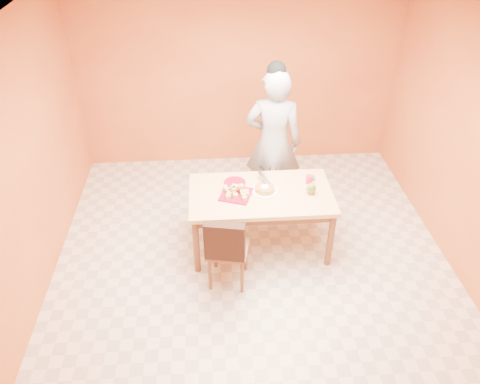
{
  "coord_description": "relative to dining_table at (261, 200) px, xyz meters",
  "views": [
    {
      "loc": [
        -0.43,
        -3.79,
        3.75
      ],
      "look_at": [
        -0.14,
        0.3,
        0.89
      ],
      "focal_mm": 35.0,
      "sensor_mm": 36.0,
      "label": 1
    }
  ],
  "objects": [
    {
      "name": "pastry_pile",
      "position": [
        -0.28,
        -0.03,
        0.16
      ],
      "size": [
        0.29,
        0.29,
        0.09
      ],
      "primitive_type": null,
      "color": "#E9C163",
      "rests_on": "pastry_platter"
    },
    {
      "name": "egg_ornament",
      "position": [
        0.55,
        -0.06,
        0.16
      ],
      "size": [
        0.13,
        0.11,
        0.14
      ],
      "primitive_type": "ellipsoid",
      "rotation": [
        0.0,
        0.0,
        -0.24
      ],
      "color": "olive",
      "rests_on": "dining_table"
    },
    {
      "name": "person",
      "position": [
        0.23,
        0.77,
        0.29
      ],
      "size": [
        0.76,
        0.57,
        1.91
      ],
      "primitive_type": "imported",
      "rotation": [
        0.0,
        0.0,
        2.97
      ],
      "color": "gray",
      "rests_on": "floor"
    },
    {
      "name": "red_dinner_plate",
      "position": [
        -0.28,
        0.21,
        0.1
      ],
      "size": [
        0.31,
        0.31,
        0.02
      ],
      "primitive_type": "cylinder",
      "rotation": [
        0.0,
        0.0,
        -0.26
      ],
      "color": "maroon",
      "rests_on": "dining_table"
    },
    {
      "name": "magenta_glass",
      "position": [
        0.57,
        0.16,
        0.14
      ],
      "size": [
        0.09,
        0.09,
        0.1
      ],
      "primitive_type": "cylinder",
      "rotation": [
        0.0,
        0.0,
        0.38
      ],
      "color": "#B71B54",
      "rests_on": "dining_table"
    },
    {
      "name": "wall_left",
      "position": [
        -2.36,
        -0.45,
        0.68
      ],
      "size": [
        0.0,
        5.0,
        5.0
      ],
      "primitive_type": "plane",
      "rotation": [
        1.57,
        0.0,
        1.57
      ],
      "color": "orange",
      "rests_on": "floor"
    },
    {
      "name": "floor",
      "position": [
        -0.11,
        -0.45,
        -0.67
      ],
      "size": [
        5.0,
        5.0,
        0.0
      ],
      "primitive_type": "plane",
      "color": "beige",
      "rests_on": "ground"
    },
    {
      "name": "sponge_cake",
      "position": [
        0.04,
        0.03,
        0.13
      ],
      "size": [
        0.29,
        0.29,
        0.05
      ],
      "primitive_type": "cylinder",
      "rotation": [
        0.0,
        0.0,
        0.41
      ],
      "color": "gold",
      "rests_on": "white_cake_plate"
    },
    {
      "name": "cake_server",
      "position": [
        0.05,
        0.21,
        0.16
      ],
      "size": [
        0.13,
        0.27,
        0.01
      ],
      "primitive_type": "cube",
      "rotation": [
        0.0,
        0.0,
        0.32
      ],
      "color": "white",
      "rests_on": "sponge_cake"
    },
    {
      "name": "wall_back",
      "position": [
        -0.11,
        2.05,
        0.68
      ],
      "size": [
        4.5,
        0.0,
        4.5
      ],
      "primitive_type": "plane",
      "rotation": [
        1.57,
        0.0,
        0.0
      ],
      "color": "orange",
      "rests_on": "floor"
    },
    {
      "name": "checker_tin",
      "position": [
        0.61,
        0.24,
        0.11
      ],
      "size": [
        0.11,
        0.11,
        0.03
      ],
      "primitive_type": "cylinder",
      "rotation": [
        0.0,
        0.0,
        0.15
      ],
      "color": "#3C1D10",
      "rests_on": "dining_table"
    },
    {
      "name": "ceiling",
      "position": [
        -0.11,
        -0.45,
        2.03
      ],
      "size": [
        5.0,
        5.0,
        0.0
      ],
      "primitive_type": "plane",
      "rotation": [
        3.14,
        0.0,
        0.0
      ],
      "color": "white",
      "rests_on": "wall_back"
    },
    {
      "name": "dining_table",
      "position": [
        0.0,
        0.0,
        0.0
      ],
      "size": [
        1.6,
        0.9,
        0.76
      ],
      "color": "tan",
      "rests_on": "floor"
    },
    {
      "name": "pastry_platter",
      "position": [
        -0.28,
        -0.03,
        0.1
      ],
      "size": [
        0.41,
        0.41,
        0.02
      ],
      "primitive_type": "cube",
      "rotation": [
        0.0,
        0.0,
        -0.34
      ],
      "color": "maroon",
      "rests_on": "dining_table"
    },
    {
      "name": "white_cake_plate",
      "position": [
        0.04,
        0.03,
        0.1
      ],
      "size": [
        0.34,
        0.34,
        0.01
      ],
      "primitive_type": "cylinder",
      "rotation": [
        0.0,
        0.0,
        -0.16
      ],
      "color": "white",
      "rests_on": "dining_table"
    },
    {
      "name": "dining_chair",
      "position": [
        -0.4,
        -0.57,
        -0.18
      ],
      "size": [
        0.51,
        0.57,
        0.93
      ],
      "rotation": [
        0.0,
        0.0,
        -0.19
      ],
      "color": "brown",
      "rests_on": "floor"
    }
  ]
}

